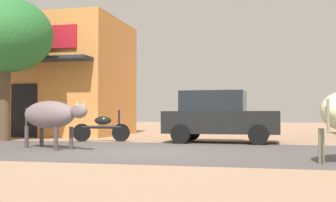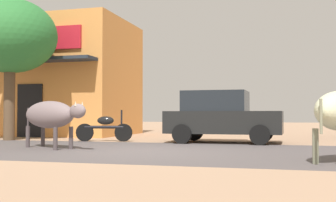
% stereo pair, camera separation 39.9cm
% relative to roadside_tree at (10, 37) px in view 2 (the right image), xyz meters
% --- Properties ---
extents(ground, '(80.00, 80.00, 0.00)m').
position_rel_roadside_tree_xyz_m(ground, '(5.97, -2.87, -3.62)').
color(ground, tan).
extents(asphalt_road, '(72.00, 5.91, 0.00)m').
position_rel_roadside_tree_xyz_m(asphalt_road, '(5.97, -2.87, -3.62)').
color(asphalt_road, '#595151').
rests_on(asphalt_road, ground).
extents(storefront_left_cafe, '(8.66, 5.64, 4.98)m').
position_rel_roadside_tree_xyz_m(storefront_left_cafe, '(-1.75, 4.41, -1.12)').
color(storefront_left_cafe, '#E19046').
rests_on(storefront_left_cafe, ground).
extents(roadside_tree, '(3.25, 3.25, 4.95)m').
position_rel_roadside_tree_xyz_m(roadside_tree, '(0.00, 0.00, 0.00)').
color(roadside_tree, brown).
rests_on(roadside_tree, ground).
extents(parked_hatchback_car, '(3.63, 1.91, 1.64)m').
position_rel_roadside_tree_xyz_m(parked_hatchback_car, '(7.32, 0.69, -2.78)').
color(parked_hatchback_car, black).
rests_on(parked_hatchback_car, ground).
extents(parked_motorcycle, '(1.88, 0.44, 1.05)m').
position_rel_roadside_tree_xyz_m(parked_motorcycle, '(3.48, 0.28, -3.15)').
color(parked_motorcycle, black).
rests_on(parked_motorcycle, ground).
extents(cow_near_brown, '(2.55, 1.66, 1.25)m').
position_rel_roadside_tree_xyz_m(cow_near_brown, '(3.30, -2.87, -2.74)').
color(cow_near_brown, slate).
rests_on(cow_near_brown, ground).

